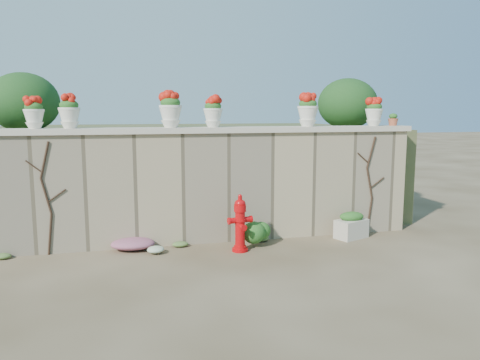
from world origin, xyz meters
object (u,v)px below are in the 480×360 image
object	(u,v)px
urn_pot_0	(34,113)
terracotta_pot	(393,120)
planter_box	(351,226)
fire_hydrant	(240,223)

from	to	relation	value
urn_pot_0	terracotta_pot	size ratio (longest dim) A/B	2.19
planter_box	urn_pot_0	xyz separation A→B (m)	(-5.55, 0.47, 2.12)
fire_hydrant	planter_box	bearing A→B (deg)	-1.24
fire_hydrant	terracotta_pot	bearing A→B (deg)	4.11
fire_hydrant	urn_pot_0	bearing A→B (deg)	157.28
urn_pot_0	terracotta_pot	xyz separation A→B (m)	(6.63, 0.00, -0.15)
terracotta_pot	planter_box	bearing A→B (deg)	-156.23
urn_pot_0	fire_hydrant	bearing A→B (deg)	-13.47
terracotta_pot	fire_hydrant	bearing A→B (deg)	-166.63
fire_hydrant	urn_pot_0	size ratio (longest dim) A/B	1.91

